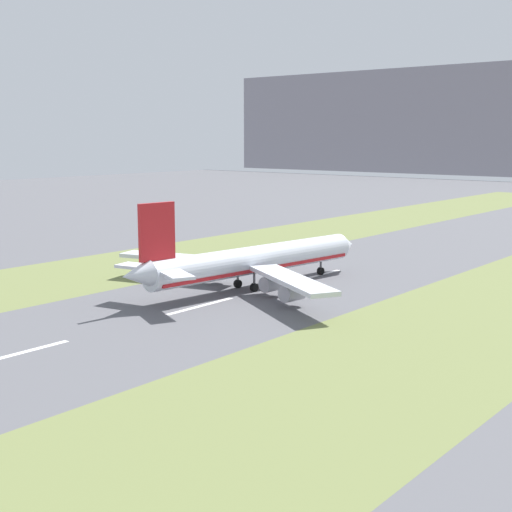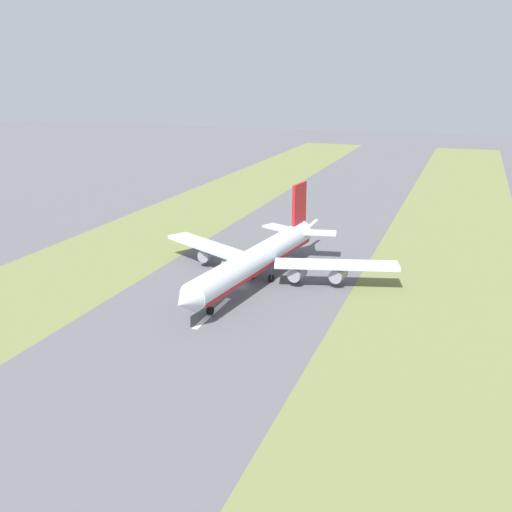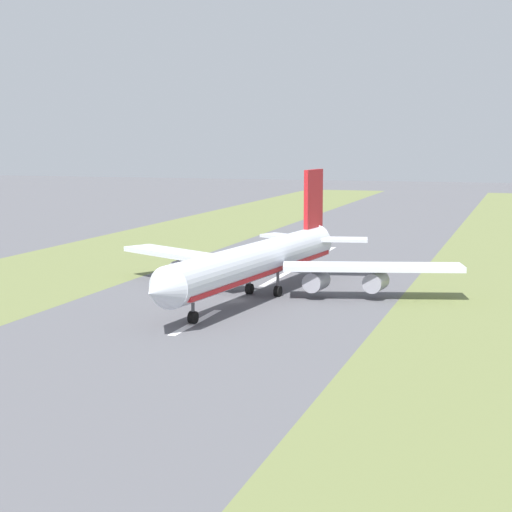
% 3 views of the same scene
% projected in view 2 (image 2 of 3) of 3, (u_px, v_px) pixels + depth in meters
% --- Properties ---
extents(ground_plane, '(800.00, 800.00, 0.00)m').
position_uv_depth(ground_plane, '(242.00, 286.00, 141.56)').
color(ground_plane, '#56565B').
extents(grass_median_west, '(40.00, 600.00, 0.01)m').
position_uv_depth(grass_median_west, '(440.00, 311.00, 126.99)').
color(grass_median_west, olive).
rests_on(grass_median_west, ground).
extents(grass_median_east, '(40.00, 600.00, 0.01)m').
position_uv_depth(grass_median_east, '(81.00, 266.00, 156.13)').
color(grass_median_east, olive).
rests_on(grass_median_east, ground).
extents(centreline_dash_near, '(1.20, 18.00, 0.01)m').
position_uv_depth(centreline_dash_near, '(310.00, 226.00, 198.02)').
color(centreline_dash_near, silver).
rests_on(centreline_dash_near, ground).
extents(centreline_dash_mid, '(1.20, 18.00, 0.01)m').
position_uv_depth(centreline_dash_mid, '(272.00, 259.00, 162.03)').
color(centreline_dash_mid, silver).
rests_on(centreline_dash_mid, ground).
extents(centreline_dash_far, '(1.20, 18.00, 0.01)m').
position_uv_depth(centreline_dash_far, '(213.00, 313.00, 126.05)').
color(centreline_dash_far, silver).
rests_on(centreline_dash_far, ground).
extents(airplane_main_jet, '(63.67, 67.17, 20.20)m').
position_uv_depth(airplane_main_jet, '(260.00, 258.00, 143.08)').
color(airplane_main_jet, silver).
rests_on(airplane_main_jet, ground).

